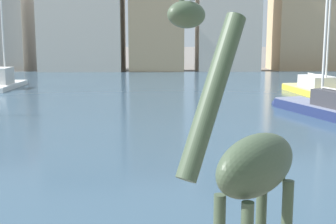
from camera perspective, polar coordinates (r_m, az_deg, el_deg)
harbor_water at (r=29.36m, az=-2.60°, el=1.45°), size 90.79×40.66×0.33m
giraffe_statue at (r=6.44m, az=10.16°, el=-7.49°), size 2.14×2.35×4.87m
sailboat_navy at (r=24.34m, az=18.26°, el=0.23°), size 4.10×8.13×6.92m
sailboat_white at (r=36.78m, az=-19.36°, el=3.26°), size 1.95×6.45×7.44m
sailboat_yellow at (r=31.51m, az=18.73°, el=2.18°), size 3.40×8.78×8.95m
townhouse_tall_gabled at (r=56.86m, az=-19.54°, el=10.24°), size 6.31×7.34×10.89m
townhouse_end_terrace at (r=52.50m, az=-10.41°, el=11.79°), size 8.85×7.09×12.85m
townhouse_wide_warehouse at (r=51.74m, az=-1.40°, el=11.51°), size 5.92×6.37×12.00m
townhouse_narrow_midrow at (r=52.51m, az=7.25°, el=12.26°), size 6.67×6.85×13.56m
townhouse_corner_house at (r=57.60m, az=16.06°, el=10.08°), size 6.65×7.26×10.24m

